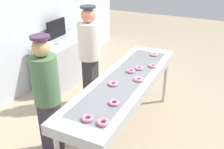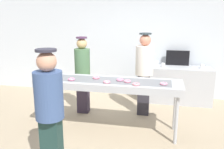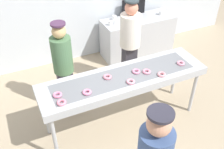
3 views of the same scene
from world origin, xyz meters
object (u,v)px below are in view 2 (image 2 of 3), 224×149
(customer_waiting, at_px, (50,107))
(paper_cup_4, at_px, (153,65))
(strawberry_donut_7, at_px, (71,79))
(prep_counter, at_px, (176,85))
(strawberry_donut_6, at_px, (107,82))
(paper_cup_0, at_px, (163,65))
(paper_cup_1, at_px, (156,63))
(menu_display, at_px, (178,58))
(strawberry_donut_2, at_px, (136,84))
(strawberry_donut_8, at_px, (54,77))
(strawberry_donut_1, at_px, (127,81))
(worker_assistant, at_px, (144,68))
(strawberry_donut_3, at_px, (120,80))
(strawberry_donut_5, at_px, (164,84))
(paper_cup_2, at_px, (148,64))
(worker_baker, at_px, (83,71))
(fryer_conveyor, at_px, (108,84))
(paper_cup_3, at_px, (202,66))
(strawberry_donut_0, at_px, (96,78))
(strawberry_donut_4, at_px, (50,79))

(customer_waiting, relative_size, paper_cup_4, 17.01)
(strawberry_donut_7, xyz_separation_m, prep_counter, (1.91, 1.96, -0.53))
(strawberry_donut_6, xyz_separation_m, paper_cup_0, (0.92, 1.95, -0.05))
(paper_cup_1, xyz_separation_m, menu_display, (0.50, 0.09, 0.13))
(strawberry_donut_2, relative_size, strawberry_donut_8, 1.00)
(strawberry_donut_6, xyz_separation_m, paper_cup_1, (0.76, 2.17, -0.05))
(customer_waiting, xyz_separation_m, menu_display, (1.67, 3.53, 0.08))
(prep_counter, bearing_deg, paper_cup_1, 162.04)
(strawberry_donut_1, bearing_deg, customer_waiting, -118.21)
(prep_counter, bearing_deg, strawberry_donut_1, -116.12)
(strawberry_donut_8, distance_m, worker_assistant, 1.81)
(strawberry_donut_3, relative_size, customer_waiting, 0.07)
(strawberry_donut_5, distance_m, paper_cup_0, 1.86)
(strawberry_donut_6, height_order, customer_waiting, customer_waiting)
(paper_cup_0, distance_m, paper_cup_2, 0.35)
(strawberry_donut_6, relative_size, paper_cup_4, 1.27)
(paper_cup_1, bearing_deg, paper_cup_2, -131.37)
(worker_baker, bearing_deg, strawberry_donut_1, 142.36)
(fryer_conveyor, xyz_separation_m, paper_cup_1, (0.77, 1.99, 0.03))
(strawberry_donut_1, xyz_separation_m, paper_cup_2, (0.24, 1.83, -0.05))
(fryer_conveyor, xyz_separation_m, customer_waiting, (-0.40, -1.46, 0.09))
(worker_baker, relative_size, paper_cup_3, 16.56)
(fryer_conveyor, height_order, paper_cup_2, paper_cup_2)
(strawberry_donut_8, xyz_separation_m, paper_cup_0, (1.95, 1.80, -0.05))
(strawberry_donut_8, relative_size, customer_waiting, 0.07)
(strawberry_donut_3, distance_m, strawberry_donut_8, 1.22)
(fryer_conveyor, distance_m, strawberry_donut_5, 0.96)
(strawberry_donut_1, height_order, strawberry_donut_7, same)
(strawberry_donut_8, relative_size, worker_assistant, 0.07)
(strawberry_donut_3, bearing_deg, strawberry_donut_0, 172.98)
(fryer_conveyor, distance_m, menu_display, 2.44)
(fryer_conveyor, xyz_separation_m, strawberry_donut_0, (-0.24, 0.06, 0.09))
(strawberry_donut_1, distance_m, paper_cup_2, 1.85)
(strawberry_donut_4, bearing_deg, strawberry_donut_2, -0.81)
(strawberry_donut_4, relative_size, strawberry_donut_6, 1.00)
(paper_cup_0, bearing_deg, paper_cup_4, 175.62)
(strawberry_donut_4, distance_m, paper_cup_2, 2.53)
(paper_cup_0, bearing_deg, strawberry_donut_2, -102.02)
(strawberry_donut_3, height_order, worker_baker, worker_baker)
(strawberry_donut_7, height_order, customer_waiting, customer_waiting)
(fryer_conveyor, bearing_deg, strawberry_donut_0, 165.34)
(prep_counter, xyz_separation_m, paper_cup_3, (0.55, -0.03, 0.48))
(strawberry_donut_5, height_order, strawberry_donut_6, same)
(strawberry_donut_7, xyz_separation_m, menu_display, (1.91, 2.21, 0.08))
(fryer_conveyor, distance_m, strawberry_donut_8, 1.01)
(strawberry_donut_4, height_order, worker_assistant, worker_assistant)
(paper_cup_3, bearing_deg, worker_baker, -157.12)
(paper_cup_2, bearing_deg, strawberry_donut_6, -106.23)
(paper_cup_3, height_order, menu_display, menu_display)
(strawberry_donut_6, relative_size, strawberry_donut_7, 1.00)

